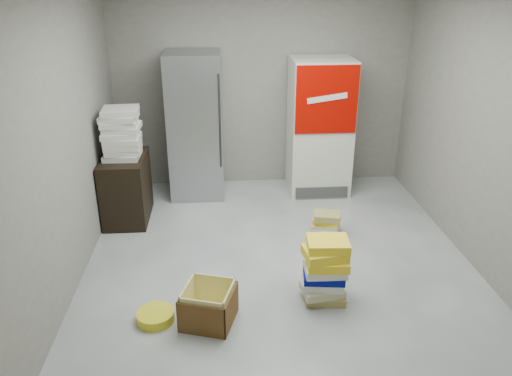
{
  "coord_description": "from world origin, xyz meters",
  "views": [
    {
      "loc": [
        -0.57,
        -4.23,
        2.8
      ],
      "look_at": [
        -0.21,
        0.7,
        0.66
      ],
      "focal_mm": 35.0,
      "sensor_mm": 36.0,
      "label": 1
    }
  ],
  "objects_px": {
    "steel_fridge": "(195,126)",
    "coke_cooler": "(320,127)",
    "wood_shelf": "(127,188)",
    "phonebook_stack_main": "(325,271)",
    "cardboard_box": "(209,307)"
  },
  "relations": [
    {
      "from": "steel_fridge",
      "to": "coke_cooler",
      "type": "relative_size",
      "value": 1.06
    },
    {
      "from": "wood_shelf",
      "to": "phonebook_stack_main",
      "type": "distance_m",
      "value": 2.76
    },
    {
      "from": "coke_cooler",
      "to": "wood_shelf",
      "type": "xyz_separation_m",
      "value": [
        -2.48,
        -0.72,
        -0.5
      ]
    },
    {
      "from": "phonebook_stack_main",
      "to": "cardboard_box",
      "type": "height_order",
      "value": "phonebook_stack_main"
    },
    {
      "from": "steel_fridge",
      "to": "cardboard_box",
      "type": "height_order",
      "value": "steel_fridge"
    },
    {
      "from": "wood_shelf",
      "to": "phonebook_stack_main",
      "type": "xyz_separation_m",
      "value": [
        2.06,
        -1.83,
        -0.09
      ]
    },
    {
      "from": "steel_fridge",
      "to": "cardboard_box",
      "type": "xyz_separation_m",
      "value": [
        0.18,
        -2.8,
        -0.81
      ]
    },
    {
      "from": "steel_fridge",
      "to": "cardboard_box",
      "type": "distance_m",
      "value": 2.92
    },
    {
      "from": "steel_fridge",
      "to": "phonebook_stack_main",
      "type": "xyz_separation_m",
      "value": [
        1.23,
        -2.56,
        -0.64
      ]
    },
    {
      "from": "steel_fridge",
      "to": "wood_shelf",
      "type": "relative_size",
      "value": 2.37
    },
    {
      "from": "wood_shelf",
      "to": "cardboard_box",
      "type": "distance_m",
      "value": 2.32
    },
    {
      "from": "wood_shelf",
      "to": "steel_fridge",
      "type": "bearing_deg",
      "value": 41.31
    },
    {
      "from": "coke_cooler",
      "to": "cardboard_box",
      "type": "distance_m",
      "value": 3.25
    },
    {
      "from": "steel_fridge",
      "to": "cardboard_box",
      "type": "bearing_deg",
      "value": -86.34
    },
    {
      "from": "phonebook_stack_main",
      "to": "cardboard_box",
      "type": "distance_m",
      "value": 1.1
    }
  ]
}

